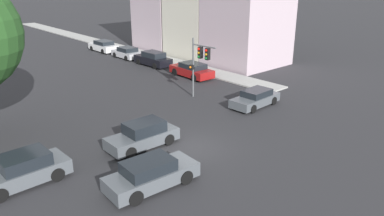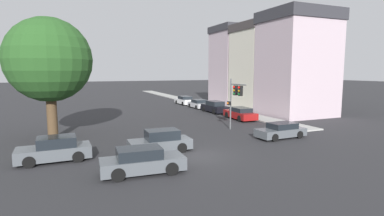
% 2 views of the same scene
% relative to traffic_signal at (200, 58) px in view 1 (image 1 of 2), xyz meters
% --- Properties ---
extents(ground_plane, '(300.00, 300.00, 0.00)m').
position_rel_traffic_signal_xyz_m(ground_plane, '(-6.49, -6.19, -3.32)').
color(ground_plane, '#28282B').
extents(sidewalk_strip, '(2.57, 60.00, 0.12)m').
position_rel_traffic_signal_xyz_m(sidewalk_strip, '(6.55, 26.95, -3.26)').
color(sidewalk_strip, '#9E9E99').
rests_on(sidewalk_strip, ground_plane).
extents(rowhouse_backdrop, '(8.10, 20.36, 12.70)m').
position_rel_traffic_signal_xyz_m(rowhouse_backdrop, '(11.85, 11.92, 2.98)').
color(rowhouse_backdrop, '#B29EA8').
rests_on(rowhouse_backdrop, ground_plane).
extents(traffic_signal, '(0.64, 2.51, 4.80)m').
position_rel_traffic_signal_xyz_m(traffic_signal, '(0.00, 0.00, 0.00)').
color(traffic_signal, '#515456').
rests_on(traffic_signal, ground_plane).
extents(crossing_car_0, '(4.57, 2.05, 1.43)m').
position_rel_traffic_signal_xyz_m(crossing_car_0, '(-10.67, -8.14, -2.63)').
color(crossing_car_0, '#4C5156').
rests_on(crossing_car_0, ground_plane).
extents(crossing_car_1, '(4.27, 1.88, 1.51)m').
position_rel_traffic_signal_xyz_m(crossing_car_1, '(-8.43, -4.25, -2.61)').
color(crossing_car_1, '#4C5156').
rests_on(crossing_car_1, ground_plane).
extents(crossing_car_2, '(4.29, 2.05, 1.51)m').
position_rel_traffic_signal_xyz_m(crossing_car_2, '(-15.04, -3.79, -2.61)').
color(crossing_car_2, '#4C5156').
rests_on(crossing_car_2, ground_plane).
extents(crossing_car_3, '(4.27, 1.95, 1.27)m').
position_rel_traffic_signal_xyz_m(crossing_car_3, '(1.96, -4.11, -2.71)').
color(crossing_car_3, '#4C5156').
rests_on(crossing_car_3, ground_plane).
extents(parked_car_0, '(2.10, 4.79, 1.39)m').
position_rel_traffic_signal_xyz_m(parked_car_0, '(4.01, 5.39, -2.64)').
color(parked_car_0, maroon).
rests_on(parked_car_0, ground_plane).
extents(parked_car_1, '(1.96, 4.72, 1.54)m').
position_rel_traffic_signal_xyz_m(parked_car_1, '(4.02, 11.73, -2.59)').
color(parked_car_1, black).
rests_on(parked_car_1, ground_plane).
extents(parked_car_2, '(2.03, 4.03, 1.30)m').
position_rel_traffic_signal_xyz_m(parked_car_2, '(4.00, 16.87, -2.70)').
color(parked_car_2, '#B7B7BC').
rests_on(parked_car_2, ground_plane).
extents(parked_car_3, '(2.04, 4.57, 1.39)m').
position_rel_traffic_signal_xyz_m(parked_car_3, '(3.93, 22.31, -2.65)').
color(parked_car_3, silver).
rests_on(parked_car_3, ground_plane).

